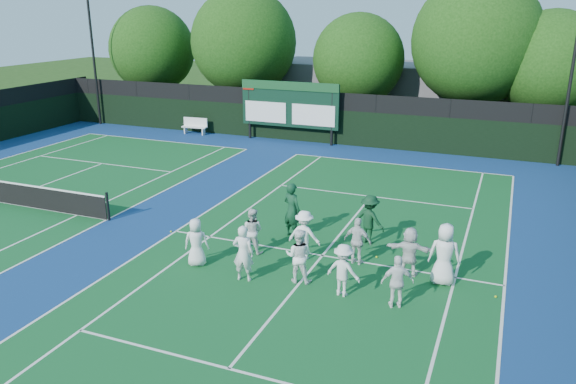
% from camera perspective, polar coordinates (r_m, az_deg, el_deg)
% --- Properties ---
extents(ground, '(120.00, 120.00, 0.00)m').
position_cam_1_polar(ground, '(17.25, 2.44, -7.79)').
color(ground, '#1D3B10').
rests_on(ground, ground).
extents(court_apron, '(34.00, 32.00, 0.01)m').
position_cam_1_polar(court_apron, '(20.62, -12.51, -3.73)').
color(court_apron, navy).
rests_on(court_apron, ground).
extents(near_court, '(11.05, 23.85, 0.01)m').
position_cam_1_polar(near_court, '(18.10, 3.52, -6.47)').
color(near_court, '#104F22').
rests_on(near_court, ground).
extents(back_fence, '(34.00, 0.08, 3.00)m').
position_cam_1_polar(back_fence, '(33.18, 2.04, 7.41)').
color(back_fence, black).
rests_on(back_fence, ground).
extents(scoreboard, '(6.00, 0.21, 3.55)m').
position_cam_1_polar(scoreboard, '(33.01, 0.14, 8.84)').
color(scoreboard, black).
rests_on(scoreboard, ground).
extents(clubhouse, '(18.00, 6.00, 4.00)m').
position_cam_1_polar(clubhouse, '(39.68, 11.63, 9.78)').
color(clubhouse, '#5C5D62').
rests_on(clubhouse, ground).
extents(light_pole_left, '(1.20, 0.30, 10.12)m').
position_cam_1_polar(light_pole_left, '(40.06, -19.42, 15.41)').
color(light_pole_left, black).
rests_on(light_pole_left, ground).
extents(bench, '(1.64, 0.54, 1.02)m').
position_cam_1_polar(bench, '(35.92, -9.43, 6.70)').
color(bench, white).
rests_on(bench, ground).
extents(tree_a, '(5.96, 5.96, 7.76)m').
position_cam_1_polar(tree_a, '(41.90, -13.39, 13.70)').
color(tree_a, black).
rests_on(tree_a, ground).
extents(tree_b, '(6.92, 6.92, 8.90)m').
position_cam_1_polar(tree_b, '(38.18, -4.24, 14.69)').
color(tree_b, black).
rests_on(tree_b, ground).
extents(tree_c, '(5.58, 5.58, 7.36)m').
position_cam_1_polar(tree_c, '(35.52, 7.42, 12.97)').
color(tree_c, black).
rests_on(tree_c, ground).
extents(tree_d, '(7.24, 7.24, 9.44)m').
position_cam_1_polar(tree_d, '(34.34, 18.84, 14.04)').
color(tree_d, black).
rests_on(tree_d, ground).
extents(tree_e, '(5.69, 5.69, 7.57)m').
position_cam_1_polar(tree_e, '(34.38, 25.31, 11.52)').
color(tree_e, black).
rests_on(tree_e, ground).
extents(tennis_ball_1, '(0.07, 0.07, 0.07)m').
position_cam_1_polar(tennis_ball_1, '(17.98, 15.73, -7.24)').
color(tennis_ball_1, '#B0CB17').
rests_on(tennis_ball_1, ground).
extents(tennis_ball_2, '(0.07, 0.07, 0.07)m').
position_cam_1_polar(tennis_ball_2, '(16.62, 20.35, -9.94)').
color(tennis_ball_2, '#B0CB17').
rests_on(tennis_ball_2, ground).
extents(tennis_ball_3, '(0.07, 0.07, 0.07)m').
position_cam_1_polar(tennis_ball_3, '(20.29, -11.80, -3.96)').
color(tennis_ball_3, '#B0CB17').
rests_on(tennis_ball_3, ground).
extents(tennis_ball_5, '(0.07, 0.07, 0.07)m').
position_cam_1_polar(tennis_ball_5, '(18.13, 8.99, -6.54)').
color(tennis_ball_5, '#B0CB17').
rests_on(tennis_ball_5, ground).
extents(player_front_0, '(0.87, 0.72, 1.52)m').
position_cam_1_polar(player_front_0, '(17.39, -9.29, -5.05)').
color(player_front_0, white).
rests_on(player_front_0, ground).
extents(player_front_1, '(0.68, 0.50, 1.70)m').
position_cam_1_polar(player_front_1, '(16.25, -4.57, -6.22)').
color(player_front_1, white).
rests_on(player_front_1, ground).
extents(player_front_2, '(0.86, 0.71, 1.62)m').
position_cam_1_polar(player_front_2, '(16.14, 1.10, -6.50)').
color(player_front_2, white).
rests_on(player_front_2, ground).
extents(player_front_3, '(1.05, 0.71, 1.51)m').
position_cam_1_polar(player_front_3, '(15.50, 5.63, -7.92)').
color(player_front_3, silver).
rests_on(player_front_3, ground).
extents(player_front_4, '(0.94, 0.65, 1.48)m').
position_cam_1_polar(player_front_4, '(15.12, 11.05, -8.96)').
color(player_front_4, white).
rests_on(player_front_4, ground).
extents(player_back_0, '(0.74, 0.58, 1.51)m').
position_cam_1_polar(player_back_0, '(18.07, -3.65, -3.95)').
color(player_back_0, silver).
rests_on(player_back_0, ground).
extents(player_back_1, '(1.04, 0.60, 1.60)m').
position_cam_1_polar(player_back_1, '(17.57, 1.66, -4.40)').
color(player_back_1, white).
rests_on(player_back_1, ground).
extents(player_back_2, '(0.92, 0.47, 1.51)m').
position_cam_1_polar(player_back_2, '(17.37, 7.09, -4.98)').
color(player_back_2, silver).
rests_on(player_back_2, ground).
extents(player_back_3, '(1.43, 0.55, 1.51)m').
position_cam_1_polar(player_back_3, '(16.92, 12.24, -5.93)').
color(player_back_3, silver).
rests_on(player_back_3, ground).
extents(player_back_4, '(0.94, 0.65, 1.83)m').
position_cam_1_polar(player_back_4, '(16.57, 15.60, -6.12)').
color(player_back_4, white).
rests_on(player_back_4, ground).
extents(coach_left, '(0.83, 0.69, 1.94)m').
position_cam_1_polar(coach_left, '(19.19, 0.41, -1.86)').
color(coach_left, '#0F3821').
rests_on(coach_left, ground).
extents(coach_right, '(1.24, 0.97, 1.69)m').
position_cam_1_polar(coach_right, '(18.89, 8.29, -2.79)').
color(coach_right, '#0E331B').
rests_on(coach_right, ground).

